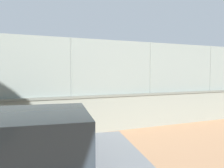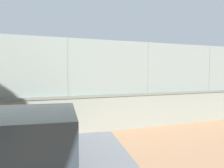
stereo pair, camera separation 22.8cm
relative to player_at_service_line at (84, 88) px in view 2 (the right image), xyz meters
The scene contains 6 objects.
ground_plane 5.83m from the player_at_service_line, 106.62° to the right, with size 260.00×260.00×0.00m, color tan.
perimeter_wall 7.98m from the player_at_service_line, 97.27° to the left, with size 25.88×0.89×1.36m.
fence_panel_on_wall 8.09m from the player_at_service_line, 97.27° to the left, with size 25.43×0.55×2.02m.
player_at_service_line is the anchor object (origin of this frame).
player_crossing_court 4.98m from the player_at_service_line, 131.46° to the right, with size 0.81×1.13×1.63m.
sports_ball 1.35m from the player_at_service_line, 45.29° to the left, with size 0.22×0.22×0.22m, color #3399D8.
Camera 2 is at (4.69, 20.73, 2.18)m, focal length 32.95 mm.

